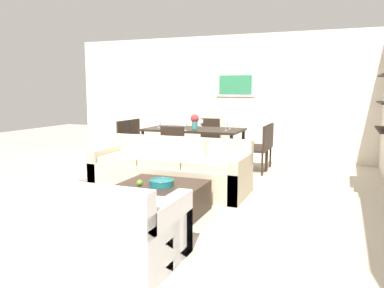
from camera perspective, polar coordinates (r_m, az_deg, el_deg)
name	(u,v)px	position (r m, az deg, el deg)	size (l,w,h in m)	color
ground_plane	(166,196)	(5.61, -3.83, -7.71)	(18.00, 18.00, 0.00)	#BCB29E
back_wall_unit	(246,97)	(8.65, 8.01, 6.85)	(8.40, 0.09, 2.70)	silver
sofa_beige	(171,172)	(5.86, -3.10, -4.07)	(2.33, 0.90, 0.78)	beige
loveseat_white	(88,227)	(3.69, -15.06, -11.70)	(1.64, 0.90, 0.78)	white
coffee_table	(160,200)	(4.76, -4.78, -8.20)	(1.01, 0.95, 0.38)	#38281E
decorative_bowl	(162,183)	(4.64, -4.49, -5.68)	(0.29, 0.29, 0.08)	#19666B
apple_on_coffee_table	(140,183)	(4.68, -7.72, -5.67)	(0.07, 0.07, 0.07)	#669E2D
dining_table	(194,132)	(7.69, 0.24, 1.81)	(1.92, 1.01, 0.75)	black
dining_chair_foot	(175,147)	(6.88, -2.50, -0.46)	(0.44, 0.44, 0.88)	black
dining_chair_right_far	(264,143)	(7.55, 10.59, 0.17)	(0.44, 0.44, 0.88)	black
dining_chair_right_near	(259,146)	(7.11, 9.89, -0.29)	(0.44, 0.44, 0.88)	black
dining_chair_head	(209,136)	(8.56, 2.44, 1.22)	(0.44, 0.44, 0.88)	black
dining_chair_left_far	(139,137)	(8.49, -7.83, 1.10)	(0.44, 0.44, 0.88)	black
dining_chair_left_near	(128,139)	(8.10, -9.40, 0.73)	(0.44, 0.44, 0.88)	black
wine_glass_left_far	(164,122)	(8.07, -4.11, 3.27)	(0.06, 0.06, 0.15)	silver
wine_glass_right_near	(226,124)	(7.33, 5.03, 2.89)	(0.06, 0.06, 0.17)	silver
wine_glass_right_far	(230,124)	(7.57, 5.57, 2.99)	(0.08, 0.08, 0.16)	silver
wine_glass_head	(201,121)	(8.09, 1.38, 3.35)	(0.08, 0.08, 0.16)	silver
wine_glass_left_near	(159,123)	(7.84, -4.90, 3.09)	(0.08, 0.08, 0.14)	silver
wine_glass_foot	(185,124)	(7.26, -1.03, 2.92)	(0.07, 0.07, 0.17)	silver
centerpiece_vase	(195,120)	(7.60, 0.40, 3.48)	(0.16, 0.16, 0.29)	teal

